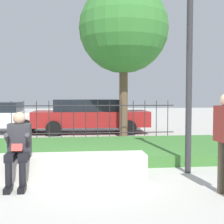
# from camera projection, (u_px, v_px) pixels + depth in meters

# --- Properties ---
(ground_plane) EXTENTS (60.00, 60.00, 0.00)m
(ground_plane) POSITION_uv_depth(u_px,v_px,m) (93.00, 179.00, 5.83)
(ground_plane) COLOR #B2AFA8
(stone_bench) EXTENTS (2.72, 0.53, 0.47)m
(stone_bench) POSITION_uv_depth(u_px,v_px,m) (73.00, 168.00, 5.77)
(stone_bench) COLOR beige
(stone_bench) RESTS_ON ground_plane
(person_seated_reader) EXTENTS (0.42, 0.73, 1.27)m
(person_seated_reader) POSITION_uv_depth(u_px,v_px,m) (19.00, 146.00, 5.34)
(person_seated_reader) COLOR black
(person_seated_reader) RESTS_ON ground_plane
(grass_berm) EXTENTS (8.09, 3.26, 0.25)m
(grass_berm) POSITION_uv_depth(u_px,v_px,m) (89.00, 150.00, 8.13)
(grass_berm) COLOR #3D7533
(grass_berm) RESTS_ON ground_plane
(iron_fence) EXTENTS (6.09, 0.03, 1.37)m
(iron_fence) POSITION_uv_depth(u_px,v_px,m) (86.00, 120.00, 10.49)
(iron_fence) COLOR #232326
(iron_fence) RESTS_ON ground_plane
(car_parked_center) EXTENTS (4.66, 2.01, 1.37)m
(car_parked_center) POSITION_uv_depth(u_px,v_px,m) (90.00, 115.00, 12.74)
(car_parked_center) COLOR maroon
(car_parked_center) RESTS_ON ground_plane
(street_lamp) EXTENTS (0.28, 0.28, 4.11)m
(street_lamp) POSITION_uv_depth(u_px,v_px,m) (190.00, 47.00, 6.13)
(street_lamp) COLOR #2D2D30
(street_lamp) RESTS_ON ground_plane
(tree_behind_fence) EXTENTS (3.24, 3.24, 5.60)m
(tree_behind_fence) POSITION_uv_depth(u_px,v_px,m) (124.00, 29.00, 11.31)
(tree_behind_fence) COLOR brown
(tree_behind_fence) RESTS_ON ground_plane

